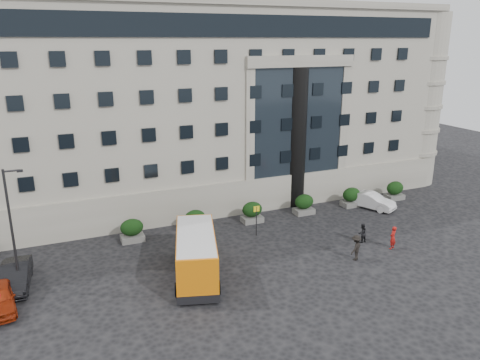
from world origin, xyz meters
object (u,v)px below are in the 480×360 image
object	(u,v)px
hedge_d	(304,204)
pedestrian_b	(362,233)
pedestrian_a	(393,238)
hedge_c	(252,212)
pedestrian_c	(356,248)
parked_car_d	(15,213)
hedge_a	(132,230)
hedge_e	(351,197)
bus_stop_sign	(256,215)
street_lamp	(12,226)
hedge_b	(195,221)
minibus	(196,254)
white_taxi	(371,200)
parked_car_b	(16,276)
hedge_f	(395,190)

from	to	relation	value
hedge_d	pedestrian_b	bearing A→B (deg)	-82.36
hedge_d	pedestrian_a	size ratio (longest dim) A/B	1.02
hedge_c	pedestrian_c	xyz separation A→B (m)	(3.87, -9.59, 0.02)
parked_car_d	hedge_a	bearing A→B (deg)	-51.42
hedge_e	bus_stop_sign	size ratio (longest dim) A/B	0.73
street_lamp	pedestrian_a	bearing A→B (deg)	-9.46
parked_car_d	pedestrian_b	xyz separation A→B (m)	(25.22, -15.46, 0.00)
street_lamp	hedge_b	bearing A→B (deg)	20.07
bus_stop_sign	parked_car_d	xyz separation A→B (m)	(-18.15, 11.00, -0.96)
hedge_a	hedge_d	distance (m)	15.60
hedge_e	minibus	distance (m)	19.47
hedge_b	parked_car_d	xyz separation A→B (m)	(-13.85, 8.20, -0.16)
parked_car_d	minibus	bearing A→B (deg)	-61.77
pedestrian_b	pedestrian_a	bearing A→B (deg)	120.35
minibus	pedestrian_c	distance (m)	11.60
hedge_a	pedestrian_b	size ratio (longest dim) A/B	1.19
hedge_a	hedge_b	distance (m)	5.20
bus_stop_sign	pedestrian_c	xyz separation A→B (m)	(4.77, -6.79, -0.78)
hedge_b	hedge_c	bearing A→B (deg)	0.00
hedge_e	street_lamp	distance (m)	29.34
parked_car_d	hedge_b	bearing A→B (deg)	-38.58
hedge_a	hedge_c	xyz separation A→B (m)	(10.40, 0.00, 0.00)
hedge_b	hedge_e	bearing A→B (deg)	0.00
hedge_c	parked_car_d	bearing A→B (deg)	156.71
parked_car_d	bus_stop_sign	bearing A→B (deg)	-39.17
white_taxi	pedestrian_b	distance (m)	8.29
white_taxi	pedestrian_b	size ratio (longest dim) A/B	2.93
hedge_c	hedge_e	size ratio (longest dim) A/B	1.00
hedge_b	hedge_d	world-z (taller)	same
parked_car_b	hedge_f	bearing A→B (deg)	11.55
parked_car_d	pedestrian_a	distance (m)	31.78
minibus	hedge_e	bearing A→B (deg)	39.16
pedestrian_a	pedestrian_c	size ratio (longest dim) A/B	0.95
hedge_c	hedge_e	distance (m)	10.40
minibus	parked_car_d	distance (m)	19.55
hedge_d	parked_car_b	size ratio (longest dim) A/B	0.39
street_lamp	pedestrian_a	world-z (taller)	street_lamp
hedge_c	hedge_e	bearing A→B (deg)	0.00
street_lamp	pedestrian_a	xyz separation A→B (m)	(25.94, -4.32, -3.47)
hedge_a	pedestrian_c	bearing A→B (deg)	-33.88
hedge_a	parked_car_b	xyz separation A→B (m)	(-8.23, -4.32, -0.14)
street_lamp	parked_car_b	size ratio (longest dim) A/B	1.68
parked_car_d	pedestrian_c	bearing A→B (deg)	-45.76
hedge_c	pedestrian_c	bearing A→B (deg)	-68.00
hedge_a	hedge_d	bearing A→B (deg)	0.00
hedge_c	parked_car_b	distance (m)	19.12
minibus	parked_car_b	world-z (taller)	minibus
parked_car_b	parked_car_d	world-z (taller)	parked_car_b
parked_car_b	white_taxi	bearing A→B (deg)	10.29
street_lamp	white_taxi	size ratio (longest dim) A/B	1.76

